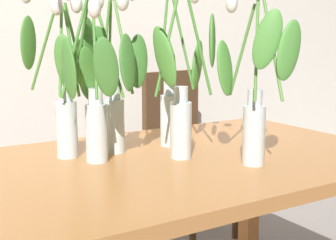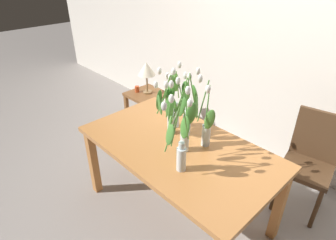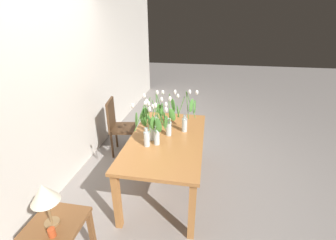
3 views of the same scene
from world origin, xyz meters
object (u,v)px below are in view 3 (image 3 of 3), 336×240
(tulip_vase_5, at_px, (170,121))
(tulip_vase_2, at_px, (158,119))
(dining_table, at_px, (167,144))
(dining_chair, at_px, (118,124))
(side_table, at_px, (58,233))
(tulip_vase_0, at_px, (147,128))
(tulip_vase_1, at_px, (158,128))
(tulip_vase_4, at_px, (151,123))
(tulip_vase_3, at_px, (186,116))
(pillar_candle, at_px, (52,233))
(table_lamp, at_px, (44,194))

(tulip_vase_5, bearing_deg, tulip_vase_2, 67.47)
(dining_table, height_order, dining_chair, dining_chair)
(dining_table, bearing_deg, side_table, 150.65)
(tulip_vase_0, relative_size, tulip_vase_1, 0.98)
(tulip_vase_2, bearing_deg, tulip_vase_4, 172.05)
(dining_chair, distance_m, side_table, 1.99)
(tulip_vase_3, distance_m, tulip_vase_4, 0.47)
(dining_table, bearing_deg, pillar_candle, 154.75)
(tulip_vase_1, distance_m, tulip_vase_2, 0.34)
(tulip_vase_3, xyz_separation_m, dining_chair, (0.51, 1.14, -0.43))
(tulip_vase_0, xyz_separation_m, tulip_vase_3, (0.44, -0.40, -0.01))
(tulip_vase_0, xyz_separation_m, table_lamp, (-1.04, 0.54, -0.11))
(tulip_vase_5, relative_size, dining_chair, 0.62)
(tulip_vase_4, bearing_deg, tulip_vase_0, 173.52)
(tulip_vase_4, height_order, table_lamp, tulip_vase_4)
(dining_table, relative_size, tulip_vase_4, 2.79)
(pillar_candle, bearing_deg, tulip_vase_1, -26.18)
(dining_table, height_order, side_table, dining_table)
(tulip_vase_0, distance_m, dining_chair, 1.28)
(tulip_vase_1, relative_size, dining_chair, 0.60)
(tulip_vase_1, bearing_deg, tulip_vase_2, 12.91)
(dining_table, distance_m, pillar_candle, 1.52)
(tulip_vase_5, bearing_deg, tulip_vase_3, -53.74)
(tulip_vase_2, bearing_deg, tulip_vase_5, -112.53)
(dining_table, xyz_separation_m, tulip_vase_2, (0.15, 0.14, 0.28))
(tulip_vase_1, bearing_deg, tulip_vase_5, -19.58)
(tulip_vase_4, distance_m, pillar_candle, 1.44)
(tulip_vase_1, distance_m, tulip_vase_4, 0.15)
(tulip_vase_4, bearing_deg, dining_chair, 43.81)
(table_lamp, bearing_deg, tulip_vase_5, -29.44)
(pillar_candle, bearing_deg, tulip_vase_2, -18.54)
(tulip_vase_5, height_order, side_table, tulip_vase_5)
(tulip_vase_4, xyz_separation_m, table_lamp, (-1.20, 0.56, -0.10))
(dining_table, height_order, tulip_vase_1, tulip_vase_1)
(dining_chair, bearing_deg, tulip_vase_0, -141.87)
(table_lamp, xyz_separation_m, pillar_candle, (-0.11, -0.08, -0.27))
(pillar_candle, bearing_deg, tulip_vase_0, -21.89)
(dining_chair, bearing_deg, tulip_vase_2, -125.98)
(tulip_vase_0, xyz_separation_m, pillar_candle, (-1.15, 0.46, -0.38))
(tulip_vase_2, height_order, pillar_candle, tulip_vase_2)
(dining_chair, bearing_deg, tulip_vase_4, -136.19)
(dining_table, xyz_separation_m, side_table, (-1.26, 0.71, -0.22))
(tulip_vase_1, height_order, dining_chair, tulip_vase_1)
(tulip_vase_1, xyz_separation_m, table_lamp, (-1.08, 0.67, -0.11))
(dining_table, height_order, table_lamp, table_lamp)
(tulip_vase_1, xyz_separation_m, tulip_vase_3, (0.39, -0.28, -0.00))
(tulip_vase_4, xyz_separation_m, pillar_candle, (-1.30, 0.48, -0.37))
(tulip_vase_0, distance_m, tulip_vase_2, 0.38)
(dining_chair, height_order, pillar_candle, dining_chair)
(table_lamp, distance_m, pillar_candle, 0.30)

